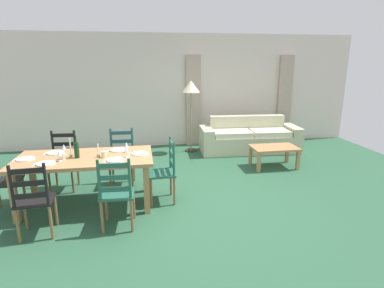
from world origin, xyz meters
name	(u,v)px	position (x,y,z in m)	size (l,w,h in m)	color
ground_plane	(185,199)	(0.00, 0.00, -0.01)	(9.60, 9.60, 0.02)	#2A563B
wall_far	(165,91)	(0.00, 3.30, 1.35)	(9.60, 0.16, 2.70)	beige
curtain_panel_left	(193,101)	(0.67, 3.16, 1.10)	(0.35, 0.08, 2.20)	#B59E90
curtain_panel_right	(284,99)	(3.07, 3.16, 1.10)	(0.35, 0.08, 2.20)	#B59E90
dining_table	(85,163)	(-1.44, 0.01, 0.66)	(1.90, 0.96, 0.75)	#B38050
dining_chair_near_left	(34,200)	(-1.92, -0.75, 0.48)	(0.45, 0.43, 0.96)	black
dining_chair_near_right	(117,193)	(-0.97, -0.72, 0.48)	(0.44, 0.42, 0.96)	#255B49
dining_chair_far_left	(63,161)	(-1.92, 0.75, 0.48)	(0.45, 0.43, 0.96)	black
dining_chair_far_right	(122,157)	(-0.98, 0.78, 0.48)	(0.44, 0.42, 0.96)	#225051
dining_chair_head_west	(0,180)	(-2.58, -0.01, 0.48)	(0.43, 0.45, 0.96)	black
dining_chair_head_east	(165,171)	(-0.31, -0.01, 0.48)	(0.42, 0.43, 0.96)	#215C49
dinner_plate_near_left	(46,163)	(-1.89, -0.24, 0.76)	(0.24, 0.24, 0.02)	white
fork_near_left	(34,165)	(-2.04, -0.24, 0.75)	(0.02, 0.17, 0.01)	silver
dinner_plate_near_right	(116,160)	(-0.99, -0.24, 0.76)	(0.24, 0.24, 0.02)	white
fork_near_right	(104,161)	(-1.14, -0.24, 0.75)	(0.02, 0.17, 0.01)	silver
dinner_plate_far_left	(55,153)	(-1.89, 0.26, 0.76)	(0.24, 0.24, 0.02)	white
fork_far_left	(45,154)	(-2.04, 0.26, 0.75)	(0.02, 0.17, 0.01)	silver
dinner_plate_far_right	(118,150)	(-0.99, 0.26, 0.76)	(0.24, 0.24, 0.02)	white
fork_far_right	(108,151)	(-1.14, 0.26, 0.75)	(0.02, 0.17, 0.01)	silver
dinner_plate_head_west	(26,159)	(-2.22, 0.01, 0.76)	(0.24, 0.24, 0.02)	white
fork_head_west	(14,160)	(-2.37, 0.01, 0.75)	(0.02, 0.17, 0.01)	silver
dinner_plate_head_east	(140,154)	(-0.66, 0.01, 0.76)	(0.24, 0.24, 0.02)	white
fork_head_east	(130,154)	(-0.81, 0.01, 0.75)	(0.02, 0.17, 0.01)	silver
wine_bottle	(77,150)	(-1.54, -0.02, 0.87)	(0.07, 0.07, 0.32)	#143819
wine_glass_near_left	(59,153)	(-1.74, -0.15, 0.86)	(0.06, 0.06, 0.16)	white
wine_glass_near_right	(126,150)	(-0.85, -0.11, 0.86)	(0.06, 0.06, 0.16)	white
wine_glass_far_left	(64,148)	(-1.74, 0.15, 0.86)	(0.06, 0.06, 0.16)	white
wine_glass_far_right	(126,145)	(-0.86, 0.13, 0.86)	(0.06, 0.06, 0.16)	white
coffee_cup_primary	(104,154)	(-1.17, -0.07, 0.80)	(0.07, 0.07, 0.09)	beige
coffee_cup_secondary	(62,156)	(-1.72, -0.06, 0.80)	(0.07, 0.07, 0.09)	beige
candle_tall	(71,152)	(-1.62, 0.03, 0.83)	(0.05, 0.05, 0.27)	#998C66
candle_short	(98,153)	(-1.24, -0.03, 0.80)	(0.05, 0.05, 0.19)	#998C66
couch	(249,139)	(1.87, 2.39, 0.29)	(2.32, 0.92, 0.80)	beige
coffee_table	(274,150)	(1.96, 1.18, 0.36)	(0.90, 0.56, 0.42)	#B38050
standing_lamp	(191,91)	(0.52, 2.58, 1.41)	(0.40, 0.40, 1.64)	#332D28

